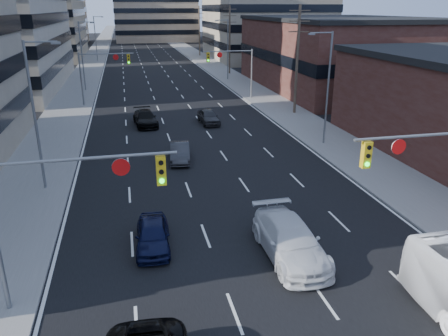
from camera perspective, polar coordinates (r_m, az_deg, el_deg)
The scene contains 25 objects.
road_surface at distance 137.46m, azimuth -10.86°, elevation 15.47°, with size 18.00×300.00×0.02m, color black.
sidewalk_left at distance 137.51m, azimuth -15.82°, elevation 15.12°, with size 5.00×300.00×0.15m, color slate.
sidewalk_right at distance 138.36m, azimuth -5.92°, elevation 15.77°, with size 5.00×300.00×0.15m, color slate.
office_left_far at distance 108.64m, azimuth -23.77°, elevation 17.24°, with size 20.00×30.00×16.00m, color gray.
storefront_right_mid at distance 64.26m, azimuth 14.83°, elevation 14.09°, with size 20.00×30.00×9.00m, color #472119.
office_right_far at distance 99.68m, azimuth 5.22°, elevation 18.07°, with size 22.00×28.00×14.00m, color gray.
bg_block_left at distance 148.73m, azimuth -22.73°, elevation 18.54°, with size 24.00×24.00×20.00m, color #ADA089.
bg_block_right at distance 141.97m, azimuth 2.66°, elevation 18.36°, with size 22.00×22.00×12.00m, color gray.
signal_near_left at distance 16.42m, azimuth -19.83°, elevation -3.90°, with size 6.59×0.33×6.00m.
signal_near_right at distance 20.54m, azimuth 25.94°, elevation 0.04°, with size 6.59×0.33×6.00m.
signal_far_left at distance 52.41m, azimuth -15.73°, elevation 12.52°, with size 6.09×0.33×6.00m.
signal_far_right at distance 53.88m, azimuth 1.22°, elevation 13.44°, with size 6.09×0.33×6.00m.
utility_pole_block at distance 46.57m, azimuth 9.55°, elevation 13.92°, with size 2.20×0.28×11.00m.
utility_pole_midblock at distance 75.14m, azimuth 0.74°, elevation 16.51°, with size 2.20×0.28×11.00m.
utility_pole_distant at distance 104.51m, azimuth -3.23°, elevation 17.54°, with size 2.20×0.28×11.00m.
streetlight_left_near at distance 28.03m, azimuth -23.29°, elevation 6.98°, with size 2.03×0.22×9.00m.
streetlight_left_mid at distance 62.43m, azimuth -17.95°, elevation 14.13°, with size 2.03×0.22×9.00m.
streetlight_left_far at distance 97.26m, azimuth -16.36°, elevation 16.17°, with size 2.03×0.22×9.00m.
streetlight_right_near at distance 35.94m, azimuth 13.24°, elevation 10.69°, with size 2.03×0.22×9.00m.
streetlight_right_far at distance 68.94m, azimuth 0.37°, elevation 15.57°, with size 2.03×0.22×9.00m.
white_van at distance 20.19m, azimuth 8.62°, elevation -9.29°, with size 2.33×5.72×1.66m, color silver.
sedan_blue at distance 21.01m, azimuth -9.31°, elevation -8.61°, with size 1.56×3.89×1.33m, color black.
sedan_grey_center at distance 32.39m, azimuth -5.79°, elevation 2.09°, with size 1.40×4.02×1.32m, color #2E2E30.
sedan_black_far at distance 42.76m, azimuth -10.24°, elevation 6.42°, with size 1.98×4.88×1.42m, color black.
sedan_grey_right at distance 42.84m, azimuth -2.05°, elevation 6.75°, with size 1.66×4.13×1.41m, color #2D2D2F.
Camera 1 is at (-5.11, -6.95, 10.72)m, focal length 35.00 mm.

